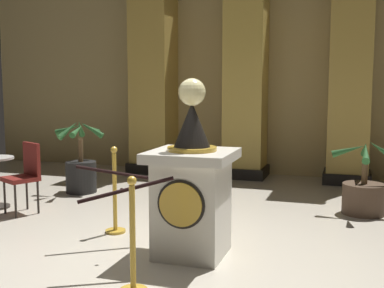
{
  "coord_description": "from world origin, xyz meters",
  "views": [
    {
      "loc": [
        1.88,
        -4.54,
        1.73
      ],
      "look_at": [
        0.39,
        0.04,
        1.15
      ],
      "focal_mm": 45.23,
      "sensor_mm": 36.0,
      "label": 1
    }
  ],
  "objects_px": {
    "pedestal_clock": "(192,189)",
    "cafe_chair_red": "(26,171)",
    "stanchion_far": "(133,253)",
    "potted_palm_left": "(81,169)",
    "stanchion_near": "(115,203)",
    "potted_palm_right": "(364,193)"
  },
  "relations": [
    {
      "from": "stanchion_near",
      "to": "cafe_chair_red",
      "type": "xyz_separation_m",
      "value": [
        -1.58,
        0.45,
        0.21
      ]
    },
    {
      "from": "pedestal_clock",
      "to": "stanchion_near",
      "type": "xyz_separation_m",
      "value": [
        -1.1,
        0.45,
        -0.33
      ]
    },
    {
      "from": "stanchion_far",
      "to": "potted_palm_left",
      "type": "bearing_deg",
      "value": 126.81
    },
    {
      "from": "stanchion_near",
      "to": "stanchion_far",
      "type": "relative_size",
      "value": 1.03
    },
    {
      "from": "stanchion_far",
      "to": "potted_palm_left",
      "type": "distance_m",
      "value": 4.1
    },
    {
      "from": "pedestal_clock",
      "to": "cafe_chair_red",
      "type": "xyz_separation_m",
      "value": [
        -2.68,
        0.9,
        -0.12
      ]
    },
    {
      "from": "cafe_chair_red",
      "to": "stanchion_near",
      "type": "bearing_deg",
      "value": -15.81
    },
    {
      "from": "stanchion_near",
      "to": "cafe_chair_red",
      "type": "relative_size",
      "value": 1.07
    },
    {
      "from": "pedestal_clock",
      "to": "potted_palm_right",
      "type": "distance_m",
      "value": 2.86
    },
    {
      "from": "stanchion_near",
      "to": "potted_palm_right",
      "type": "bearing_deg",
      "value": 32.6
    },
    {
      "from": "stanchion_near",
      "to": "potted_palm_right",
      "type": "height_order",
      "value": "potted_palm_right"
    },
    {
      "from": "potted_palm_left",
      "to": "potted_palm_right",
      "type": "relative_size",
      "value": 1.18
    },
    {
      "from": "pedestal_clock",
      "to": "stanchion_far",
      "type": "xyz_separation_m",
      "value": [
        -0.18,
        -1.03,
        -0.34
      ]
    },
    {
      "from": "stanchion_near",
      "to": "potted_palm_left",
      "type": "bearing_deg",
      "value": 130.43
    },
    {
      "from": "stanchion_near",
      "to": "potted_palm_left",
      "type": "relative_size",
      "value": 0.85
    },
    {
      "from": "pedestal_clock",
      "to": "stanchion_far",
      "type": "distance_m",
      "value": 1.1
    },
    {
      "from": "potted_palm_right",
      "to": "cafe_chair_red",
      "type": "height_order",
      "value": "potted_palm_right"
    },
    {
      "from": "stanchion_far",
      "to": "cafe_chair_red",
      "type": "distance_m",
      "value": 3.16
    },
    {
      "from": "stanchion_far",
      "to": "potted_palm_right",
      "type": "xyz_separation_m",
      "value": [
        1.9,
        3.29,
        -0.06
      ]
    },
    {
      "from": "potted_palm_right",
      "to": "pedestal_clock",
      "type": "bearing_deg",
      "value": -127.31
    },
    {
      "from": "pedestal_clock",
      "to": "cafe_chair_red",
      "type": "height_order",
      "value": "pedestal_clock"
    },
    {
      "from": "stanchion_near",
      "to": "cafe_chair_red",
      "type": "height_order",
      "value": "stanchion_near"
    }
  ]
}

